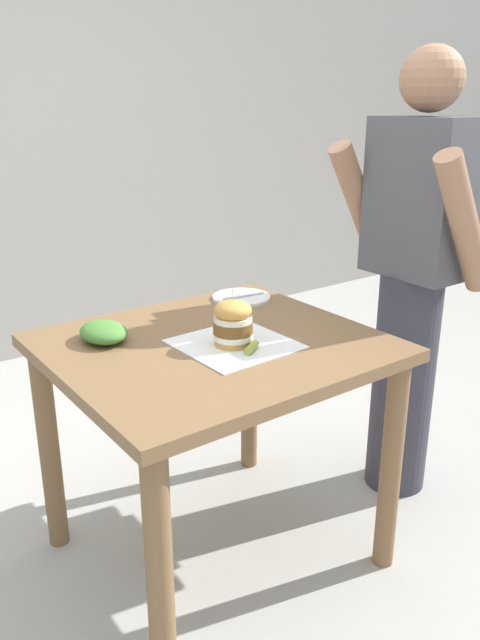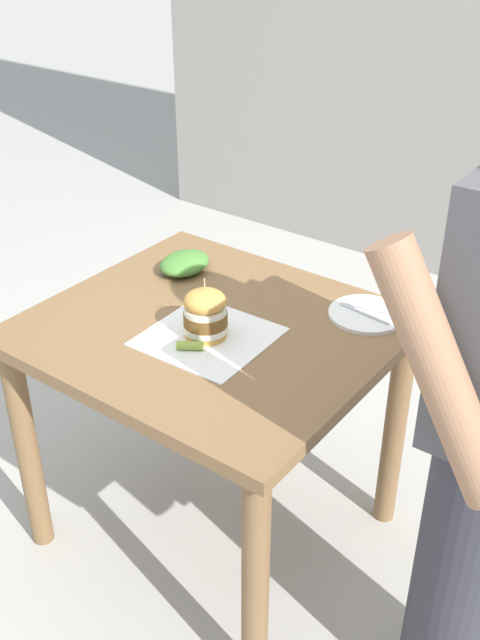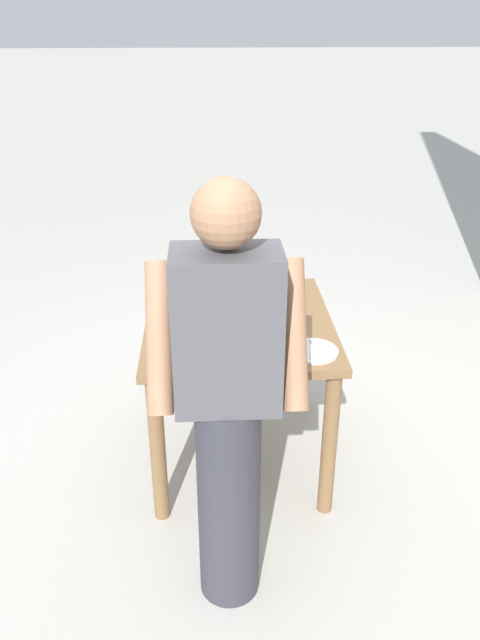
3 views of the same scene
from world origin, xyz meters
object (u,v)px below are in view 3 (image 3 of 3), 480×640
at_px(pickle_spear, 209,321).
at_px(diner_across_table, 228,405).
at_px(patio_table, 239,346).
at_px(side_plate_with_forks, 313,351).
at_px(side_salad, 276,290).
at_px(sandwich, 226,309).

xyz_separation_m(pickle_spear, diner_across_table, (-0.06, 0.80, 0.07)).
bearing_deg(patio_table, pickle_spear, 14.91).
height_order(side_plate_with_forks, side_salad, side_salad).
relative_size(sandwich, side_plate_with_forks, 0.81).
height_order(pickle_spear, diner_across_table, diner_across_table).
bearing_deg(patio_table, side_plate_with_forks, 132.56).
relative_size(sandwich, diner_across_table, 0.11).
height_order(side_plate_with_forks, diner_across_table, diner_across_table).
relative_size(side_plate_with_forks, diner_across_table, 0.13).
bearing_deg(diner_across_table, sandwich, -91.56).
relative_size(patio_table, pickle_spear, 13.80).
distance_m(pickle_spear, side_plate_with_forks, 0.53).
xyz_separation_m(patio_table, side_salad, (-0.21, -0.28, 0.17)).
distance_m(patio_table, sandwich, 0.22).
relative_size(side_plate_with_forks, side_salad, 1.22).
bearing_deg(side_salad, side_plate_with_forks, 98.95).
xyz_separation_m(pickle_spear, side_salad, (-0.35, -0.31, 0.01)).
xyz_separation_m(side_plate_with_forks, diner_across_table, (0.39, 0.51, 0.08)).
distance_m(pickle_spear, side_salad, 0.47).
relative_size(pickle_spear, diner_across_table, 0.04).
bearing_deg(patio_table, sandwich, 24.64).
bearing_deg(side_salad, pickle_spear, 41.85).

